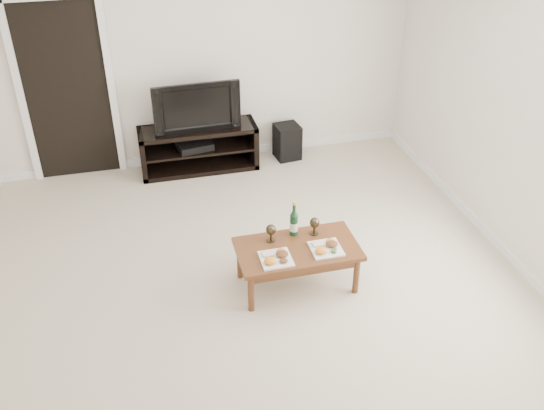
{
  "coord_description": "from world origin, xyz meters",
  "views": [
    {
      "loc": [
        -0.88,
        -4.05,
        3.61
      ],
      "look_at": [
        0.24,
        0.39,
        0.7
      ],
      "focal_mm": 40.0,
      "sensor_mm": 36.0,
      "label": 1
    }
  ],
  "objects_px": {
    "television": "(196,105)",
    "subwoofer": "(287,142)",
    "media_console": "(199,148)",
    "coffee_table": "(297,266)"
  },
  "relations": [
    {
      "from": "subwoofer",
      "to": "coffee_table",
      "type": "xyz_separation_m",
      "value": [
        -0.57,
        -2.43,
        -0.01
      ]
    },
    {
      "from": "subwoofer",
      "to": "coffee_table",
      "type": "relative_size",
      "value": 0.4
    },
    {
      "from": "television",
      "to": "coffee_table",
      "type": "distance_m",
      "value": 2.55
    },
    {
      "from": "subwoofer",
      "to": "television",
      "type": "bearing_deg",
      "value": 174.56
    },
    {
      "from": "media_console",
      "to": "coffee_table",
      "type": "relative_size",
      "value": 1.29
    },
    {
      "from": "television",
      "to": "subwoofer",
      "type": "xyz_separation_m",
      "value": [
        1.11,
        0.03,
        -0.62
      ]
    },
    {
      "from": "television",
      "to": "subwoofer",
      "type": "height_order",
      "value": "television"
    },
    {
      "from": "media_console",
      "to": "television",
      "type": "height_order",
      "value": "television"
    },
    {
      "from": "media_console",
      "to": "subwoofer",
      "type": "height_order",
      "value": "media_console"
    },
    {
      "from": "media_console",
      "to": "television",
      "type": "distance_m",
      "value": 0.57
    }
  ]
}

